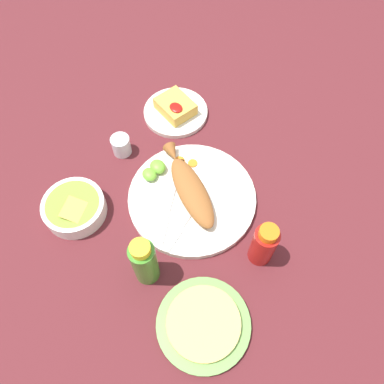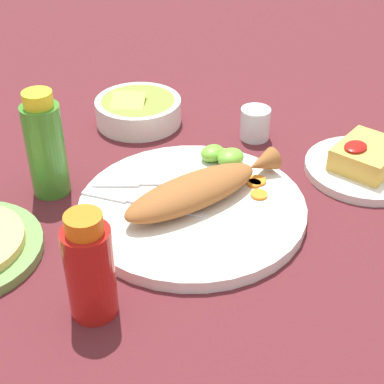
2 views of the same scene
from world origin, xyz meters
name	(u,v)px [view 2 (image 2 of 2)]	position (x,y,z in m)	size (l,w,h in m)	color
ground_plane	(192,214)	(0.00, 0.00, 0.00)	(4.00, 4.00, 0.00)	#561E23
main_plate	(192,209)	(0.00, 0.00, 0.01)	(0.33, 0.33, 0.02)	white
fried_fish	(199,189)	(-0.01, 0.00, 0.04)	(0.27, 0.12, 0.04)	#935628
fork_near	(134,201)	(0.05, -0.07, 0.02)	(0.08, 0.18, 0.00)	silver
fork_far	(146,183)	(0.01, -0.08, 0.02)	(0.13, 0.15, 0.00)	silver
carrot_slice_near	(259,195)	(-0.08, 0.06, 0.02)	(0.03, 0.03, 0.00)	orange
carrot_slice_mid	(254,183)	(-0.10, 0.04, 0.02)	(0.02, 0.02, 0.00)	orange
carrot_slice_far	(257,181)	(-0.10, 0.04, 0.02)	(0.03, 0.03, 0.00)	orange
lime_wedge_main	(231,157)	(-0.12, -0.02, 0.03)	(0.05, 0.04, 0.03)	#6BB233
lime_wedge_side	(213,153)	(-0.11, -0.05, 0.03)	(0.04, 0.04, 0.02)	#6BB233
hot_sauce_bottle_red	(90,268)	(0.22, 0.03, 0.07)	(0.06, 0.06, 0.14)	#B21914
hot_sauce_bottle_green	(45,146)	(0.09, -0.20, 0.08)	(0.06, 0.06, 0.16)	#3D8428
salt_cup	(255,125)	(-0.24, -0.05, 0.02)	(0.05, 0.05, 0.06)	silver
side_plate_fries	(364,169)	(-0.26, 0.14, 0.01)	(0.19, 0.19, 0.01)	white
fries_pile	(367,155)	(-0.26, 0.14, 0.03)	(0.10, 0.08, 0.04)	gold
guacamole_bowl	(138,110)	(-0.16, -0.25, 0.03)	(0.15, 0.15, 0.06)	white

